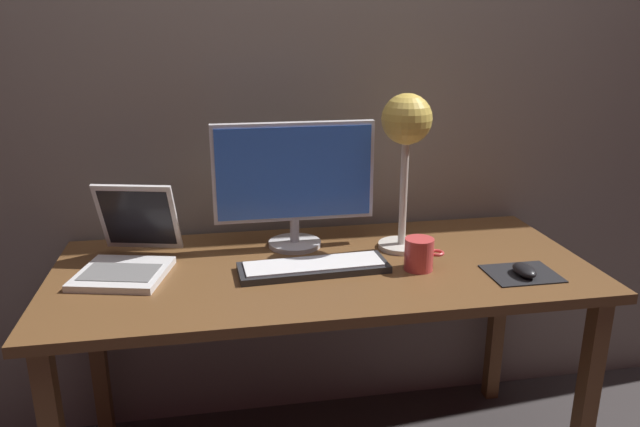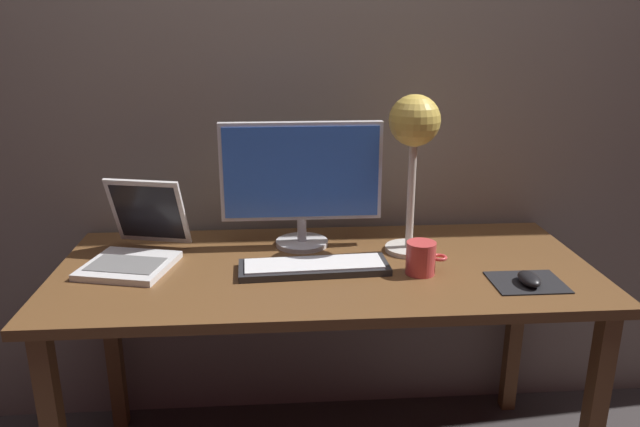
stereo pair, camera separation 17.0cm
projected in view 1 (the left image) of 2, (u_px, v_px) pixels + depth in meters
back_wall at (302, 66)px, 2.02m from camera, size 4.80×0.06×2.60m
desk at (323, 289)px, 1.83m from camera, size 1.60×0.70×0.74m
monitor at (294, 178)px, 1.90m from camera, size 0.51×0.17×0.41m
keyboard_main at (314, 267)px, 1.76m from camera, size 0.45×0.16×0.03m
laptop at (130, 246)px, 1.77m from camera, size 0.31×0.37×0.24m
desk_lamp at (406, 133)px, 1.84m from camera, size 0.16×0.16×0.50m
mousepad at (522, 274)px, 1.74m from camera, size 0.20×0.16×0.00m
mouse at (524, 270)px, 1.72m from camera, size 0.06×0.10×0.03m
coffee_mug at (419, 254)px, 1.77m from camera, size 0.12×0.09×0.10m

